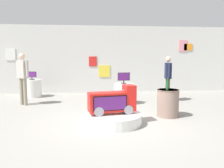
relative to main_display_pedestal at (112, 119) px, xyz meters
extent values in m
plane|color=gray|center=(0.14, 0.05, -0.12)|extent=(30.00, 30.00, 0.00)
cube|color=silver|center=(0.14, 5.06, 1.36)|extent=(11.76, 0.10, 2.97)
cube|color=white|center=(-3.82, 4.99, 1.58)|extent=(0.40, 0.02, 0.52)
cube|color=pink|center=(3.84, 4.99, 1.98)|extent=(0.39, 0.02, 0.52)
cube|color=red|center=(-0.31, 4.99, 1.27)|extent=(0.35, 0.02, 0.43)
cube|color=yellow|center=(0.20, 4.99, 0.83)|extent=(0.50, 0.02, 0.53)
cube|color=orange|center=(4.09, 4.99, 1.92)|extent=(0.40, 0.02, 0.31)
cylinder|color=white|center=(0.00, 0.00, 0.00)|extent=(1.43, 1.43, 0.24)
cylinder|color=gray|center=(-0.35, -0.06, 0.23)|extent=(0.29, 0.46, 0.22)
cylinder|color=gray|center=(0.35, 0.06, 0.23)|extent=(0.29, 0.46, 0.22)
cube|color=red|center=(0.00, 0.00, 0.42)|extent=(1.16, 0.55, 0.45)
cube|color=red|center=(0.43, 0.07, 0.72)|extent=(0.30, 0.41, 0.16)
cube|color=black|center=(-0.06, -0.21, 0.42)|extent=(0.79, 0.14, 0.35)
cube|color=#561E6B|center=(-0.06, -0.21, 0.42)|extent=(0.75, 0.14, 0.31)
cube|color=#B2B2B7|center=(0.00, 0.00, 0.67)|extent=(0.88, 0.17, 0.02)
cylinder|color=white|center=(-2.75, 4.05, 0.23)|extent=(0.73, 0.73, 0.70)
cylinder|color=black|center=(-2.75, 4.05, 0.58)|extent=(0.22, 0.22, 0.02)
cylinder|color=black|center=(-2.75, 4.05, 0.63)|extent=(0.04, 0.04, 0.08)
cube|color=black|center=(-2.75, 4.05, 0.78)|extent=(0.37, 0.15, 0.23)
cube|color=#561E6B|center=(-2.75, 4.03, 0.78)|extent=(0.34, 0.11, 0.20)
cylinder|color=white|center=(0.66, 2.31, 0.23)|extent=(0.67, 0.67, 0.70)
cylinder|color=black|center=(0.66, 2.31, 0.58)|extent=(0.19, 0.19, 0.02)
cylinder|color=black|center=(0.66, 2.31, 0.64)|extent=(0.04, 0.04, 0.08)
cube|color=black|center=(0.66, 2.31, 0.81)|extent=(0.42, 0.10, 0.27)
cube|color=#561E6B|center=(0.66, 2.29, 0.81)|extent=(0.38, 0.07, 0.24)
cylinder|color=gray|center=(1.57, 0.51, 0.24)|extent=(0.57, 0.57, 0.73)
cylinder|color=gray|center=(1.57, 0.51, 0.60)|extent=(0.59, 0.59, 0.02)
cylinder|color=#195926|center=(1.51, 0.41, 0.73)|extent=(0.07, 0.07, 0.24)
cylinder|color=#195926|center=(1.51, 0.41, 0.89)|extent=(0.03, 0.03, 0.08)
cylinder|color=gray|center=(-2.61, 2.43, 0.33)|extent=(0.12, 0.12, 0.90)
cylinder|color=gray|center=(-2.76, 2.56, 0.33)|extent=(0.12, 0.12, 0.90)
cube|color=#B2ADA3|center=(-2.69, 2.50, 1.07)|extent=(0.42, 0.40, 0.58)
sphere|color=beige|center=(-2.69, 2.50, 1.49)|extent=(0.20, 0.20, 0.20)
cylinder|color=#B2ADA3|center=(-2.50, 2.34, 1.10)|extent=(0.08, 0.08, 0.53)
cylinder|color=#B2ADA3|center=(-2.87, 2.65, 1.10)|extent=(0.08, 0.08, 0.53)
cylinder|color=#38332D|center=(2.33, 2.71, 0.29)|extent=(0.12, 0.12, 0.82)
cylinder|color=#38332D|center=(2.29, 2.52, 0.29)|extent=(0.12, 0.12, 0.82)
cube|color=#1E233F|center=(2.31, 2.62, 0.98)|extent=(0.27, 0.41, 0.56)
sphere|color=beige|center=(2.31, 2.62, 1.39)|extent=(0.20, 0.20, 0.20)
cylinder|color=#1E233F|center=(2.35, 2.85, 1.01)|extent=(0.08, 0.08, 0.50)
cylinder|color=#1E233F|center=(2.27, 2.38, 1.01)|extent=(0.08, 0.08, 0.50)
camera|label=1|loc=(-0.58, -5.38, 1.47)|focal=37.11mm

